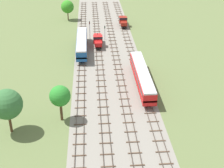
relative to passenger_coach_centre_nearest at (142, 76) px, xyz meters
name	(u,v)px	position (x,y,z in m)	size (l,w,h in m)	color
ground_plane	(108,60)	(-7.05, 15.60, -2.61)	(480.00, 480.00, 0.00)	#5B6B3D
ballast_bed	(108,60)	(-7.05, 15.60, -2.61)	(18.10, 176.00, 0.01)	gray
track_far_left	(82,58)	(-14.10, 16.60, -2.48)	(2.40, 126.00, 0.29)	#47382D
track_left	(99,58)	(-9.40, 16.60, -2.48)	(2.40, 126.00, 0.29)	#47382D
track_centre_left	(116,58)	(-4.70, 16.60, -2.48)	(2.40, 126.00, 0.29)	#47382D
track_centre	(133,57)	(0.00, 16.60, -2.48)	(2.40, 126.00, 0.29)	#47382D
passenger_coach_centre_nearest	(142,76)	(0.00, 0.00, 0.00)	(2.96, 22.00, 3.80)	red
diesel_railcar_far_left_near	(82,43)	(-14.10, 21.98, -0.02)	(2.96, 20.50, 3.80)	#194C8C
shunter_loco_left_mid	(98,40)	(-9.40, 26.15, -0.60)	(2.74, 8.46, 3.10)	red
shunter_loco_centre_midfar	(123,20)	(0.00, 44.82, -0.60)	(2.74, 8.46, 3.10)	maroon
signal_post_nearest	(105,31)	(-7.05, 31.19, 0.40)	(0.28, 0.47, 4.69)	gray
signal_post_near	(90,28)	(-11.75, 31.90, 1.14)	(0.28, 0.47, 5.97)	gray
lineside_tree_0	(7,104)	(-26.70, -16.17, 3.28)	(5.55, 5.55, 8.69)	#4C331E
lineside_tree_1	(67,7)	(-19.66, 53.42, 2.33)	(4.69, 4.69, 7.30)	#4C331E
lineside_tree_2	(60,96)	(-17.66, -12.91, 2.72)	(4.05, 4.05, 7.40)	#4C331E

